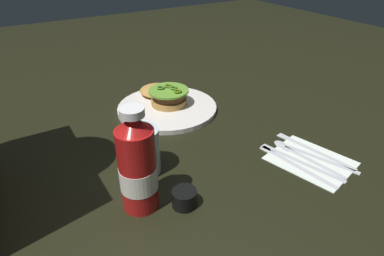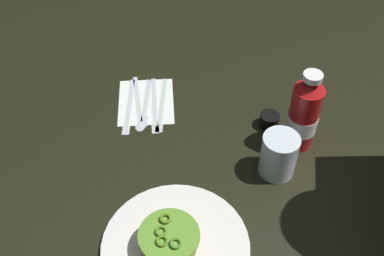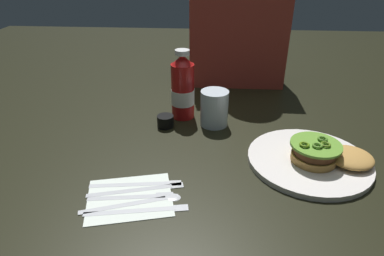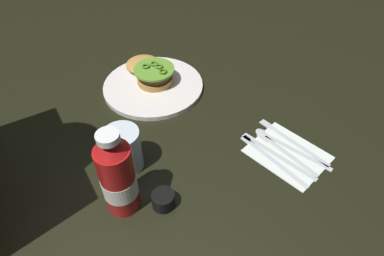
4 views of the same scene
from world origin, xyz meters
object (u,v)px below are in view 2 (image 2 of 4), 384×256
ketchup_bottle (304,115)px  steak_knife (162,107)px  dinner_plate (176,246)px  burger_sandwich (166,256)px  condiment_cup (269,120)px  spoon_utensil (139,109)px  fork_utensil (145,105)px  table_knife (154,107)px  water_glass (279,155)px  napkin (146,101)px  butter_knife (129,108)px

ketchup_bottle → steak_knife: bearing=-99.6°
dinner_plate → burger_sandwich: size_ratio=1.49×
condiment_cup → spoon_utensil: bearing=-89.2°
fork_utensil → table_knife: bearing=85.2°
burger_sandwich → table_knife: bearing=-163.8°
water_glass → napkin: water_glass is taller
steak_knife → ketchup_bottle: bearing=80.4°
dinner_plate → ketchup_bottle: size_ratio=1.40×
burger_sandwich → fork_utensil: burger_sandwich is taller
steak_knife → condiment_cup: bearing=87.1°
napkin → fork_utensil: bearing=8.0°
burger_sandwich → butter_knife: bearing=-155.3°
butter_knife → table_knife: size_ratio=1.01×
ketchup_bottle → water_glass: ketchup_bottle is taller
table_knife → fork_utensil: bearing=-94.8°
spoon_utensil → fork_utensil: (-0.02, 0.01, -0.00)m
napkin → condiment_cup: bearing=84.7°
condiment_cup → table_knife: bearing=-91.8°
fork_utensil → steak_knife: bearing=93.8°
burger_sandwich → butter_knife: 0.44m
napkin → steak_knife: 0.05m
dinner_plate → table_knife: 0.40m
burger_sandwich → fork_utensil: (-0.42, -0.14, -0.03)m
condiment_cup → napkin: (-0.03, -0.32, -0.02)m
condiment_cup → water_glass: bearing=9.6°
dinner_plate → burger_sandwich: (0.04, -0.01, 0.03)m
burger_sandwich → ketchup_bottle: ketchup_bottle is taller
dinner_plate → steak_knife: 0.40m
steak_knife → napkin: bearing=-109.1°
butter_knife → burger_sandwich: bearing=24.7°
condiment_cup → butter_knife: bearing=-89.0°
dinner_plate → table_knife: bearing=-160.9°
ketchup_bottle → fork_utensil: size_ratio=1.17×
water_glass → condiment_cup: (-0.14, -0.02, -0.03)m
water_glass → butter_knife: 0.40m
ketchup_bottle → water_glass: size_ratio=1.99×
table_knife → ketchup_bottle: bearing=81.6°
steak_knife → water_glass: bearing=62.7°
condiment_cup → fork_utensil: size_ratio=0.27×
napkin → water_glass: bearing=63.7°
spoon_utensil → steak_knife: (-0.02, 0.05, 0.00)m
condiment_cup → butter_knife: 0.35m
dinner_plate → steak_knife: size_ratio=1.44×
condiment_cup → napkin: condiment_cup is taller
napkin → steak_knife: bearing=70.9°
butter_knife → condiment_cup: bearing=91.0°
dinner_plate → spoon_utensil: (-0.36, -0.17, -0.00)m
ketchup_bottle → spoon_utensil: size_ratio=1.05×
spoon_utensil → steak_knife: bearing=108.7°
water_glass → condiment_cup: size_ratio=2.16×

